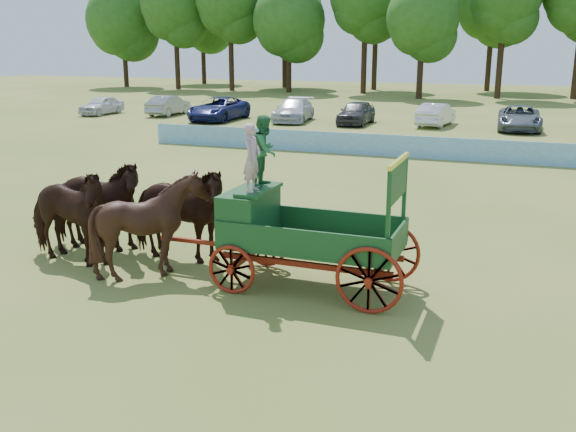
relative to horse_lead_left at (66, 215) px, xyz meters
The scene contains 9 objects.
ground 5.38m from the horse_lead_left, ahead, with size 160.00×160.00×0.00m, color olive.
horse_lead_left is the anchor object (origin of this frame).
horse_lead_right 1.10m from the horse_lead_left, 90.00° to the left, with size 1.31×2.87×2.43m, color #32160E.
horse_wheel_left 2.40m from the horse_lead_left, ahead, with size 1.96×2.21×2.43m, color #32160E.
horse_wheel_right 2.64m from the horse_lead_left, 24.62° to the left, with size 1.31×2.87×2.43m, color #32160E.
farm_dray 5.41m from the horse_lead_left, ahead, with size 6.00×2.00×3.71m.
sponsor_banner 18.69m from the horse_lead_left, 76.89° to the left, with size 26.00×0.08×1.05m, color #2172B3.
parked_cars 30.17m from the horse_lead_left, 94.83° to the left, with size 37.19×7.52×1.62m.
treeline 61.52m from the horse_lead_left, 89.67° to the left, with size 90.23×23.28×14.82m.
Camera 1 is at (5.08, -12.25, 5.19)m, focal length 40.00 mm.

